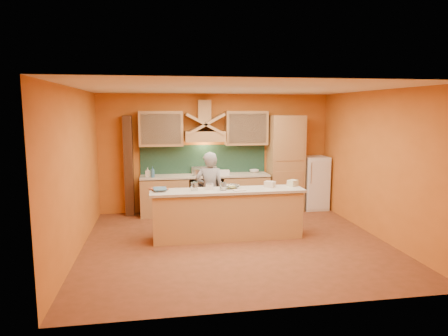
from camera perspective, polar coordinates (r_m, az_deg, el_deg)
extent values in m
cube|color=brown|center=(7.50, 1.69, -10.61)|extent=(5.50, 5.00, 0.01)
cube|color=white|center=(7.10, 1.78, 11.28)|extent=(5.50, 5.00, 0.01)
cube|color=orange|center=(9.61, -1.15, 2.18)|extent=(5.50, 0.02, 2.80)
cube|color=orange|center=(4.78, 7.55, -4.29)|extent=(5.50, 0.02, 2.80)
cube|color=orange|center=(7.17, -20.38, -0.50)|extent=(0.02, 5.00, 2.80)
cube|color=orange|center=(8.15, 21.06, 0.49)|extent=(0.02, 5.00, 2.80)
cube|color=tan|center=(9.37, -8.47, -4.08)|extent=(1.10, 0.60, 0.86)
cube|color=tan|center=(9.59, 2.98, -3.72)|extent=(1.10, 0.60, 0.86)
cube|color=beige|center=(9.35, -2.70, -1.10)|extent=(3.00, 0.62, 0.04)
cube|color=black|center=(9.43, -2.68, -3.80)|extent=(0.60, 0.58, 0.90)
cube|color=#1A392C|center=(9.58, -2.91, 1.24)|extent=(3.00, 0.03, 0.70)
cube|color=tan|center=(9.29, -2.77, 4.55)|extent=(0.92, 0.50, 0.24)
cube|color=tan|center=(9.37, -2.87, 8.14)|extent=(0.30, 0.30, 0.50)
cube|color=tan|center=(9.29, -9.00, 5.57)|extent=(1.00, 0.35, 0.80)
cube|color=tan|center=(9.52, 3.19, 5.73)|extent=(1.00, 0.35, 0.80)
cube|color=tan|center=(9.73, 8.78, 0.67)|extent=(0.80, 0.60, 2.30)
cube|color=white|center=(10.06, 12.78, -2.06)|extent=(0.58, 0.60, 1.30)
cube|color=#472816|center=(9.42, -13.45, 0.29)|extent=(0.20, 0.30, 2.30)
cube|color=tan|center=(7.63, 0.52, -6.81)|extent=(2.80, 0.55, 0.88)
cube|color=beige|center=(7.52, 0.53, -3.28)|extent=(2.90, 0.62, 0.05)
imported|color=gray|center=(8.03, -2.04, -3.37)|extent=(0.65, 0.48, 1.61)
cylinder|color=#B7B8BF|center=(9.24, -3.65, -0.73)|extent=(0.34, 0.34, 0.16)
cylinder|color=silver|center=(9.36, -1.29, -0.68)|extent=(0.20, 0.20, 0.13)
imported|color=silver|center=(9.21, -10.84, -0.60)|extent=(0.11, 0.12, 0.21)
imported|color=teal|center=(9.11, -10.17, -0.56)|extent=(0.11, 0.11, 0.25)
imported|color=silver|center=(9.69, 4.35, -0.44)|extent=(0.29, 0.29, 0.07)
cube|color=white|center=(9.38, -0.09, -0.63)|extent=(0.29, 0.24, 0.10)
imported|color=#AD5D3D|center=(7.50, -10.06, -3.13)|extent=(0.39, 0.40, 0.03)
imported|color=#3E6888|center=(7.49, -10.06, -2.99)|extent=(0.26, 0.34, 0.02)
cylinder|color=white|center=(7.44, -4.24, -2.62)|extent=(0.15, 0.15, 0.15)
cylinder|color=silver|center=(7.43, -0.15, -2.65)|extent=(0.15, 0.15, 0.15)
cube|color=white|center=(7.51, -2.06, -2.70)|extent=(0.15, 0.15, 0.10)
imported|color=white|center=(7.61, 1.14, -2.68)|extent=(0.35, 0.35, 0.07)
cube|color=#C4AFA2|center=(7.43, 2.18, -3.17)|extent=(0.25, 0.20, 0.02)
cube|color=beige|center=(7.95, 9.78, -2.13)|extent=(0.24, 0.23, 0.12)
cube|color=beige|center=(7.78, 6.57, -2.32)|extent=(0.24, 0.23, 0.11)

